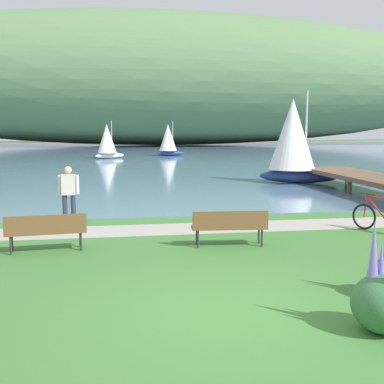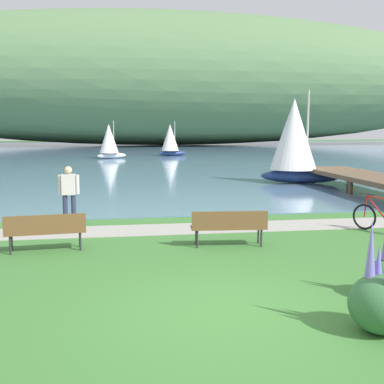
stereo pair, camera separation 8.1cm
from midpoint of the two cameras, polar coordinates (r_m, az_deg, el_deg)
The scene contains 13 objects.
ground_plane at distance 7.85m, azimuth 4.60°, elevation -13.61°, with size 200.00×200.00×0.00m, color #3D7533.
bay_water at distance 55.26m, azimuth -7.08°, elevation 4.56°, with size 180.00×80.00×0.04m, color #5B7F9E.
distant_hillside at distance 78.19m, azimuth -3.01°, elevation 12.89°, with size 110.33×28.00×20.19m, color #567A4C.
shoreline_path at distance 13.77m, azimuth -1.47°, elevation -4.30°, with size 60.00×1.50×0.01m, color #A39E93.
park_bench_near_camera at distance 11.73m, azimuth 4.52°, elevation -3.84°, with size 1.83×0.62×0.88m.
park_bench_further_along at distance 11.69m, azimuth -16.46°, elevation -4.17°, with size 1.84×0.67×0.88m.
bicycle_leaning_near_bench at distance 14.21m, azimuth 21.34°, elevation -2.84°, with size 0.96×1.55×1.01m.
person_at_shoreline at distance 14.70m, azimuth -13.95°, elevation 0.08°, with size 0.61×0.25×1.71m.
echium_bush_beside_closest at distance 7.40m, azimuth 21.39°, elevation -11.68°, with size 0.89×0.89×1.58m.
sailboat_nearest_to_shore at distance 44.73m, azimuth -9.53°, elevation 5.89°, with size 2.91×2.34×3.38m.
sailboat_mid_bay at distance 25.15m, azimuth 11.92°, elevation 5.95°, with size 4.06×2.94×4.60m.
sailboat_toward_hillside at distance 48.37m, azimuth -2.48°, elevation 6.11°, with size 2.98×2.04×3.38m.
pier_dock at distance 22.06m, azimuth 20.29°, elevation 1.50°, with size 2.40×10.00×0.80m.
Camera 2 is at (-1.69, -7.12, 2.83)m, focal length 45.92 mm.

